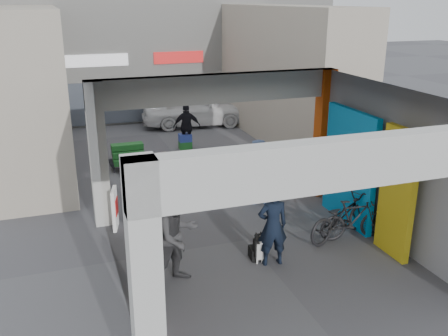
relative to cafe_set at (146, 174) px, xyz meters
name	(u,v)px	position (x,y,z in m)	size (l,w,h in m)	color
ground	(247,240)	(1.47, -4.50, -0.28)	(90.00, 90.00, 0.00)	#4E4E52
arcade_canopy	(289,151)	(2.01, -5.32, 2.02)	(6.40, 6.45, 6.40)	#B8B8B3
far_building	(135,27)	(1.47, 9.50, 3.71)	(18.00, 4.08, 8.00)	silver
plaza_bldg_left	(31,89)	(-3.03, 3.00, 2.22)	(2.00, 9.00, 5.00)	#A49888
plaza_bldg_right	(286,75)	(5.97, 3.00, 2.22)	(2.00, 9.00, 5.00)	#A49888
bollard_left	(157,194)	(-0.12, -2.18, 0.19)	(0.09, 0.09, 0.93)	gray
bollard_center	(218,186)	(1.57, -2.05, 0.16)	(0.09, 0.09, 0.87)	gray
bollard_right	(264,180)	(2.94, -2.07, 0.15)	(0.09, 0.09, 0.86)	gray
advert_board_near	(150,308)	(-1.27, -7.12, 0.23)	(0.17, 0.56, 1.00)	white
advert_board_far	(115,208)	(-1.27, -2.86, 0.23)	(0.21, 0.55, 1.00)	white
cafe_set	(146,174)	(0.00, 0.00, 0.00)	(1.30, 1.05, 0.79)	#9B9BA0
produce_stand	(129,159)	(-0.29, 1.44, 0.04)	(1.21, 0.66, 0.80)	black
crate_stack	(185,141)	(2.02, 3.03, 0.00)	(0.47, 0.37, 0.56)	#175019
border_collie	(257,249)	(1.33, -5.44, -0.01)	(0.25, 0.50, 0.69)	black
man_with_dog	(273,226)	(1.55, -5.65, 0.59)	(0.63, 0.41, 1.73)	black
man_back_turned	(177,236)	(-0.45, -5.70, 0.71)	(0.96, 0.75, 1.99)	#3E3E40
man_elderly	(258,171)	(2.59, -2.44, 0.59)	(0.85, 0.55, 1.73)	#4E6599
man_crates	(187,127)	(2.09, 3.02, 0.56)	(0.98, 0.41, 1.67)	black
bicycle_front	(340,217)	(3.52, -5.07, 0.24)	(0.69, 1.98, 1.04)	black
bicycle_rear	(354,219)	(3.77, -5.23, 0.20)	(0.45, 1.61, 0.97)	black
white_van	(194,109)	(3.28, 6.30, 0.47)	(1.77, 4.40, 1.50)	white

